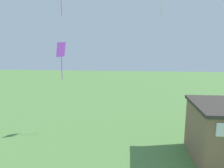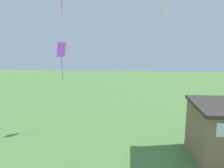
% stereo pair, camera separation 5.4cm
% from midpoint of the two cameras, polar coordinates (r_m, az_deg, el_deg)
% --- Properties ---
extents(kite_purple_streamer, '(0.69, 0.90, 3.17)m').
position_cam_midpoint_polar(kite_purple_streamer, '(19.13, -13.22, 7.90)').
color(kite_purple_streamer, purple).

